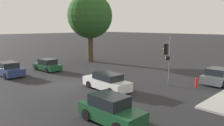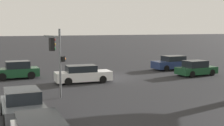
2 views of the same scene
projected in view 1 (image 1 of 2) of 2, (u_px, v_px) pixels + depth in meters
name	position (u px, v px, depth m)	size (l,w,h in m)	color
ground_plane	(64.00, 86.00, 20.14)	(300.00, 300.00, 0.00)	black
street_tree	(90.00, 16.00, 32.91)	(6.78, 6.78, 10.39)	#423323
traffic_signal	(167.00, 54.00, 19.18)	(1.01, 2.43, 4.53)	#515456
crossing_car_0	(9.00, 69.00, 24.12)	(4.38, 2.10, 1.52)	navy
crossing_car_1	(107.00, 82.00, 18.78)	(4.80, 2.01, 1.47)	silver
crossing_car_2	(111.00, 110.00, 12.31)	(4.00, 1.83, 1.59)	#194728
crossing_car_3	(47.00, 65.00, 27.03)	(4.06, 2.04, 1.45)	#194728
parked_car_0	(218.00, 76.00, 20.78)	(2.06, 3.99, 1.51)	#4C5156
fire_hydrant	(196.00, 82.00, 19.48)	(0.22, 0.22, 0.92)	red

